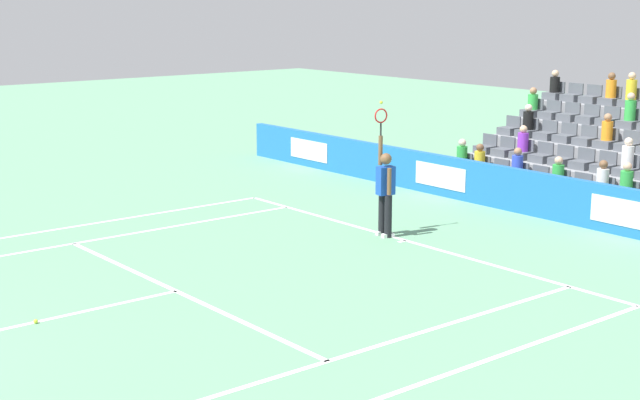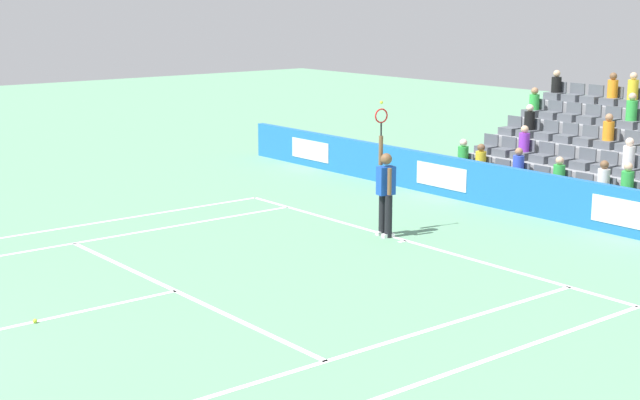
{
  "view_description": "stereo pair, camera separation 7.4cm",
  "coord_description": "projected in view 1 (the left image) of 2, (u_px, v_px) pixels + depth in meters",
  "views": [
    {
      "loc": [
        -13.62,
        1.42,
        4.96
      ],
      "look_at": [
        0.28,
        -9.82,
        1.1
      ],
      "focal_mm": 52.8,
      "sensor_mm": 36.0,
      "label": 1
    },
    {
      "loc": [
        -13.66,
        1.36,
        4.96
      ],
      "look_at": [
        0.28,
        -9.82,
        1.1
      ],
      "focal_mm": 52.8,
      "sensor_mm": 36.0,
      "label": 2
    }
  ],
  "objects": [
    {
      "name": "loose_tennis_ball",
      "position": [
        36.0,
        321.0,
        14.6
      ],
      "size": [
        0.07,
        0.07,
        0.07
      ],
      "primitive_type": "sphere",
      "color": "#D1E533",
      "rests_on": "ground"
    },
    {
      "name": "line_doubles_sideline_left",
      "position": [
        26.0,
        234.0,
        20.09
      ],
      "size": [
        0.1,
        11.89,
        0.01
      ],
      "primitive_type": "cube",
      "color": "white",
      "rests_on": "ground"
    },
    {
      "name": "tennis_player",
      "position": [
        385.0,
        190.0,
        19.76
      ],
      "size": [
        0.51,
        0.4,
        2.85
      ],
      "color": "black",
      "rests_on": "ground"
    },
    {
      "name": "line_singles_sideline_right",
      "position": [
        302.0,
        369.0,
        12.79
      ],
      "size": [
        0.1,
        11.89,
        0.01
      ],
      "primitive_type": "cube",
      "color": "white",
      "rests_on": "ground"
    },
    {
      "name": "line_baseline",
      "position": [
        406.0,
        240.0,
        19.58
      ],
      "size": [
        10.97,
        0.1,
        0.01
      ],
      "primitive_type": "cube",
      "color": "white",
      "rests_on": "ground"
    },
    {
      "name": "sponsor_barrier",
      "position": [
        527.0,
        192.0,
        21.87
      ],
      "size": [
        21.56,
        0.22,
        1.03
      ],
      "color": "#1E66AD",
      "rests_on": "ground"
    },
    {
      "name": "stadium_stand",
      "position": [
        618.0,
        163.0,
        23.99
      ],
      "size": [
        6.82,
        4.75,
        3.04
      ],
      "color": "gray",
      "rests_on": "ground"
    },
    {
      "name": "line_centre_mark",
      "position": [
        402.0,
        241.0,
        19.52
      ],
      "size": [
        0.1,
        0.2,
        0.01
      ],
      "primitive_type": "cube",
      "color": "white",
      "rests_on": "ground"
    },
    {
      "name": "line_service",
      "position": [
        176.0,
        291.0,
        16.2
      ],
      "size": [
        8.23,
        0.1,
        0.01
      ],
      "primitive_type": "cube",
      "color": "white",
      "rests_on": "ground"
    },
    {
      "name": "line_singles_sideline_left",
      "position": [
        53.0,
        247.0,
        19.05
      ],
      "size": [
        0.1,
        11.89,
        0.01
      ],
      "primitive_type": "cube",
      "color": "white",
      "rests_on": "ground"
    }
  ]
}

